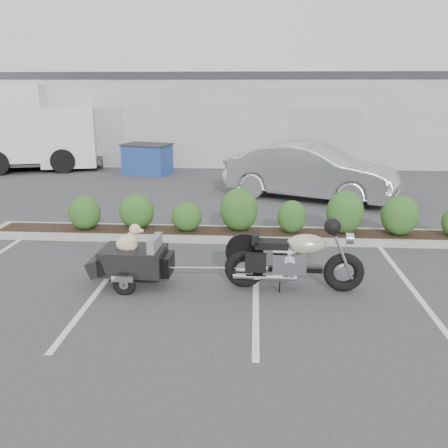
# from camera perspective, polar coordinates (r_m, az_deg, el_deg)

# --- Properties ---
(ground) EXTENTS (90.00, 90.00, 0.00)m
(ground) POSITION_cam_1_polar(r_m,az_deg,el_deg) (9.01, -3.84, -5.80)
(ground) COLOR #38383A
(ground) RESTS_ON ground
(planter_kerb) EXTENTS (12.00, 1.00, 0.15)m
(planter_kerb) POSITION_cam_1_polar(r_m,az_deg,el_deg) (10.98, 2.83, -1.31)
(planter_kerb) COLOR #9E9E93
(planter_kerb) RESTS_ON ground
(building) EXTENTS (26.00, 10.00, 4.00)m
(building) POSITION_cam_1_polar(r_m,az_deg,el_deg) (25.35, 1.19, 12.99)
(building) COLOR #9EA099
(building) RESTS_ON ground
(motorcycle) EXTENTS (2.38, 0.80, 1.37)m
(motorcycle) POSITION_cam_1_polar(r_m,az_deg,el_deg) (8.15, 8.38, -4.24)
(motorcycle) COLOR black
(motorcycle) RESTS_ON ground
(pet_trailer) EXTENTS (1.90, 1.06, 1.13)m
(pet_trailer) POSITION_cam_1_polar(r_m,az_deg,el_deg) (8.43, -10.93, -4.16)
(pet_trailer) COLOR black
(pet_trailer) RESTS_ON ground
(sedan) EXTENTS (5.53, 3.79, 1.72)m
(sedan) POSITION_cam_1_polar(r_m,az_deg,el_deg) (15.01, 10.30, 6.26)
(sedan) COLOR silver
(sedan) RESTS_ON ground
(dumpster) EXTENTS (2.11, 1.70, 1.21)m
(dumpster) POSITION_cam_1_polar(r_m,az_deg,el_deg) (19.49, -9.19, 7.78)
(dumpster) COLOR navy
(dumpster) RESTS_ON ground
(delivery_truck) EXTENTS (7.99, 4.38, 3.48)m
(delivery_truck) POSITION_cam_1_polar(r_m,az_deg,el_deg) (21.96, -24.86, 10.22)
(delivery_truck) COLOR silver
(delivery_truck) RESTS_ON ground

